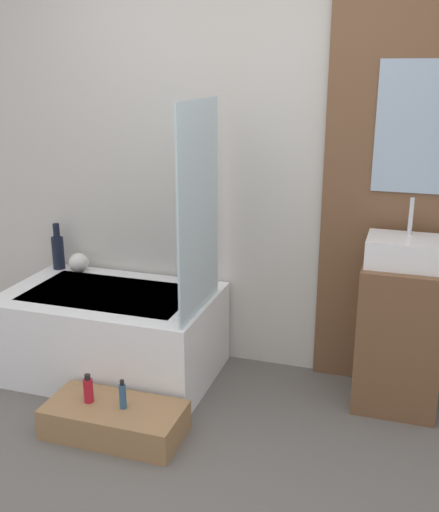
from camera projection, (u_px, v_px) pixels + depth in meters
The scene contains 11 objects.
wall_tiled_back at pixel (251, 160), 3.57m from camera, with size 4.20×0.06×2.60m, color beige.
wall_wood_accent at pixel (416, 167), 3.24m from camera, with size 0.99×0.04×2.60m.
bathtub at pixel (112, 333), 3.69m from camera, with size 1.27×0.80×0.53m.
glass_shower_screen at pixel (199, 209), 3.19m from camera, with size 0.01×0.61×1.15m, color silver.
wooden_step_bench at pixel (115, 420), 3.10m from camera, with size 0.72×0.35×0.16m, color #997047.
vanity_cabinet at pixel (399, 336), 3.30m from camera, with size 0.44×0.42×0.82m, color brown.
sink at pixel (407, 252), 3.16m from camera, with size 0.42×0.30×0.35m.
vase_tall_dark at pixel (58, 250), 4.01m from camera, with size 0.08×0.08×0.31m.
vase_round_light at pixel (79, 263), 3.96m from camera, with size 0.13×0.13×0.13m, color silver.
bottle_soap_primary at pixel (88, 390), 3.10m from camera, with size 0.05×0.05×0.16m.
bottle_soap_secondary at pixel (123, 396), 3.04m from camera, with size 0.04×0.04×0.16m.
Camera 1 is at (0.92, -1.88, 1.82)m, focal length 42.00 mm.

